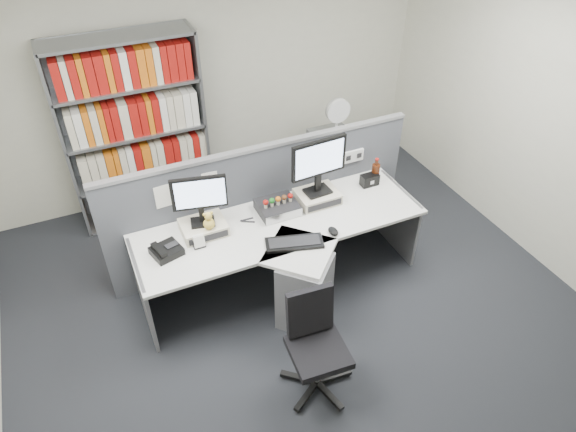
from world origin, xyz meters
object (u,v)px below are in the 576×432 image
cola_bottle (375,173)px  filing_cabinet (334,163)px  mouse (333,231)px  desk (291,260)px  desk_calendar (199,242)px  monitor_right (319,162)px  speaker (370,180)px  desktop_pc (277,207)px  keyboard (294,243)px  monitor_left (200,197)px  office_chair (315,341)px  desk_fan (337,113)px  desk_phone (166,251)px  shelving_unit (136,135)px

cola_bottle → filing_cabinet: 1.08m
mouse → cola_bottle: 0.92m
desk → desk_calendar: 0.84m
monitor_right → speaker: bearing=2.6°
monitor_right → desktop_pc: (-0.40, 0.00, -0.38)m
keyboard → cola_bottle: 1.23m
monitor_left → desktop_pc: (0.70, 0.00, -0.33)m
filing_cabinet → office_chair: bearing=-121.5°
desk → filing_cabinet: 1.85m
speaker → desk_fan: 1.03m
cola_bottle → office_chair: (-1.31, -1.32, -0.35)m
desk_phone → monitor_right: bearing=5.8°
desk → desk_phone: size_ratio=9.38×
desk → mouse: bearing=-14.7°
keyboard → shelving_unit: bearing=114.8°
monitor_left → mouse: monitor_left is taller
mouse → filing_cabinet: mouse is taller
office_chair → desk: bearing=77.2°
speaker → shelving_unit: 2.41m
filing_cabinet → desktop_pc: bearing=-138.7°
keyboard → speaker: (1.03, 0.50, 0.04)m
speaker → desk_calendar: bearing=-173.7°
desktop_pc → keyboard: size_ratio=0.68×
monitor_left → speaker: size_ratio=2.70×
desk_calendar → monitor_right: bearing=8.1°
monitor_left → desk_fan: (1.85, 1.02, -0.11)m
speaker → monitor_right: bearing=-177.4°
mouse → desk: bearing=165.3°
monitor_left → office_chair: monitor_left is taller
desk_phone → cola_bottle: size_ratio=1.04×
desk_phone → mouse: bearing=-13.4°
desk → desk_fan: size_ratio=5.61×
monitor_left → desk_calendar: monitor_left is taller
monitor_left → office_chair: (0.45, -1.27, -0.63)m
cola_bottle → filing_cabinet: cola_bottle is taller
desk → monitor_right: (0.45, 0.38, 0.69)m
desktop_pc → shelving_unit: size_ratio=0.18×
desk_phone → shelving_unit: shelving_unit is taller
desktop_pc → filing_cabinet: (1.16, 1.01, -0.42)m
desk → desk_phone: bearing=167.0°
desk_fan → office_chair: bearing=-121.5°
desk → filing_cabinet: bearing=49.4°
speaker → office_chair: (-1.23, -1.30, -0.31)m
mouse → filing_cabinet: size_ratio=0.18×
desk → cola_bottle: (1.10, 0.43, 0.36)m
desktop_pc → monitor_right: bearing=-0.2°
shelving_unit → office_chair: shelving_unit is taller
desk_fan → office_chair: desk_fan is taller
desk_phone → cola_bottle: cola_bottle is taller
desk_calendar → speaker: bearing=6.3°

